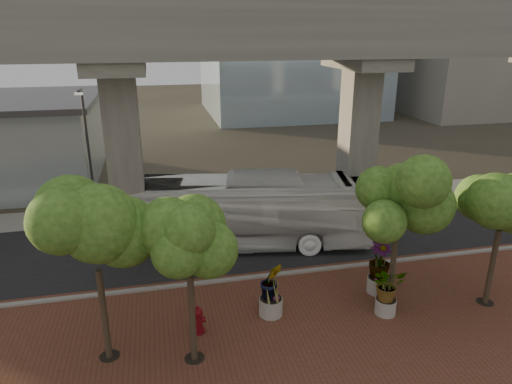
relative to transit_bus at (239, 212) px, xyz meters
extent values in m
plane|color=#342F26|center=(0.54, -1.70, -1.89)|extent=(160.00, 160.00, 0.00)
cube|color=brown|center=(0.54, -9.70, -1.86)|extent=(70.00, 13.00, 0.06)
cube|color=black|center=(0.54, 0.30, -1.87)|extent=(90.00, 8.00, 0.04)
cube|color=gray|center=(0.54, -3.70, -1.81)|extent=(70.00, 0.25, 0.16)
cube|color=gray|center=(0.54, 5.80, -1.86)|extent=(90.00, 3.00, 0.06)
cube|color=gray|center=(0.54, -1.30, 8.61)|extent=(72.00, 2.40, 1.80)
cube|color=gray|center=(0.54, 1.90, 8.61)|extent=(72.00, 2.40, 1.80)
cube|color=gray|center=(0.54, -2.40, 10.01)|extent=(72.00, 0.12, 1.00)
cube|color=gray|center=(0.54, 3.00, 10.01)|extent=(72.00, 0.12, 1.00)
cube|color=gray|center=(38.54, 34.30, 10.11)|extent=(18.00, 16.00, 24.00)
imported|color=white|center=(0.00, 0.00, 0.00)|extent=(13.91, 5.76, 3.78)
cylinder|color=maroon|center=(-2.90, -7.14, -1.77)|extent=(0.50, 0.50, 0.11)
cylinder|color=maroon|center=(-2.90, -7.14, -1.37)|extent=(0.33, 0.33, 0.80)
sphere|color=maroon|center=(-2.90, -7.14, -0.97)|extent=(0.39, 0.39, 0.39)
cylinder|color=maroon|center=(-2.90, -7.14, -0.79)|extent=(0.11, 0.11, 0.14)
cylinder|color=maroon|center=(-2.90, -7.14, -1.30)|extent=(0.55, 0.22, 0.22)
cylinder|color=gray|center=(4.54, -7.57, -1.51)|extent=(0.83, 0.83, 0.65)
imported|color=#2F5B18|center=(4.54, -7.57, -0.49)|extent=(1.85, 1.85, 1.39)
cylinder|color=gray|center=(4.97, -6.02, -1.48)|extent=(0.90, 0.90, 0.70)
imported|color=#2F5B18|center=(4.97, -6.02, -0.30)|extent=(2.20, 2.20, 1.65)
cylinder|color=#AEAA9D|center=(0.04, -6.63, -1.46)|extent=(0.94, 0.94, 0.73)
imported|color=#2F5B18|center=(0.04, -6.63, -0.31)|extent=(2.10, 2.10, 1.57)
cylinder|color=#4C3A2B|center=(-6.08, -7.82, -0.13)|extent=(0.22, 0.22, 3.39)
cylinder|color=black|center=(-6.08, -7.82, -1.82)|extent=(0.70, 0.70, 0.01)
cylinder|color=#4C3A2B|center=(-3.19, -8.58, -0.21)|extent=(0.22, 0.22, 3.24)
cylinder|color=black|center=(-3.19, -8.58, -1.82)|extent=(0.70, 0.70, 0.01)
cylinder|color=#4C3A2B|center=(4.95, -7.10, -0.06)|extent=(0.22, 0.22, 3.54)
cylinder|color=black|center=(4.95, -7.10, -1.82)|extent=(0.70, 0.70, 0.01)
cylinder|color=#4C3A2B|center=(9.02, -7.77, -0.17)|extent=(0.22, 0.22, 3.31)
cylinder|color=black|center=(9.02, -7.77, -1.82)|extent=(0.70, 0.70, 0.01)
cylinder|color=#323238|center=(-7.58, 3.94, 2.08)|extent=(0.14, 0.14, 7.86)
cube|color=#323238|center=(-7.58, 3.44, 6.01)|extent=(0.15, 0.98, 0.15)
cube|color=silver|center=(-7.58, 2.95, 5.91)|extent=(0.39, 0.20, 0.12)
cylinder|color=#2A2A2E|center=(7.64, 4.37, 2.62)|extent=(0.16, 0.16, 8.93)
cube|color=#2A2A2E|center=(7.64, 3.81, 7.09)|extent=(0.17, 1.12, 0.17)
cube|color=silver|center=(7.64, 3.25, 6.97)|extent=(0.45, 0.22, 0.13)
camera|label=1|loc=(-3.95, -21.73, 8.90)|focal=32.00mm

